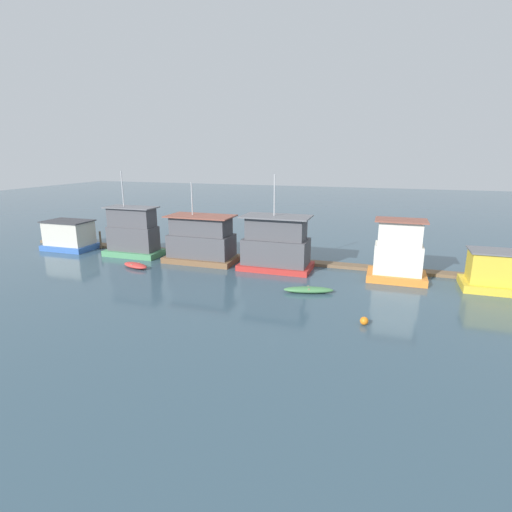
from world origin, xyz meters
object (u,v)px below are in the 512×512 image
houseboat_green (133,234)px  mooring_post_near_right (100,240)px  houseboat_orange (398,254)px  dinghy_red (135,265)px  buoy_orange (364,321)px  dinghy_green (308,290)px  houseboat_blue (69,236)px  houseboat_brown (201,241)px  houseboat_red (276,245)px  mooring_post_far_right (293,258)px  houseboat_yellow (501,273)px

houseboat_green → mooring_post_near_right: (-5.66, 1.49, -1.39)m
houseboat_orange → dinghy_red: size_ratio=1.63×
houseboat_green → buoy_orange: (25.43, -11.11, -2.16)m
dinghy_red → houseboat_orange: bearing=9.4°
houseboat_orange → dinghy_green: houseboat_orange is taller
houseboat_blue → dinghy_green: size_ratio=1.35×
houseboat_green → mooring_post_near_right: bearing=165.2°
houseboat_brown → dinghy_green: size_ratio=1.95×
buoy_orange → houseboat_red: bearing=129.8°
houseboat_blue → mooring_post_far_right: (26.57, 1.33, -0.81)m
houseboat_yellow → buoy_orange: 14.72m
houseboat_blue → houseboat_yellow: bearing=-0.9°
houseboat_green → dinghy_red: 5.68m
houseboat_orange → mooring_post_near_right: (-33.21, 1.68, -1.33)m
houseboat_blue → buoy_orange: bearing=-18.2°
houseboat_red → dinghy_green: size_ratio=2.18×
houseboat_brown → buoy_orange: houseboat_brown is taller
houseboat_blue → houseboat_orange: (36.47, -0.35, 0.74)m
dinghy_green → mooring_post_far_right: (-3.08, 7.56, 0.58)m
houseboat_orange → dinghy_red: 24.91m
houseboat_orange → houseboat_yellow: 8.09m
houseboat_yellow → dinghy_green: size_ratio=1.39×
houseboat_red → buoy_orange: houseboat_red is taller
houseboat_blue → houseboat_red: (25.26, -0.36, 0.72)m
dinghy_red → buoy_orange: bearing=-17.0°
houseboat_red → mooring_post_far_right: (1.31, 1.69, -1.52)m
dinghy_green → mooring_post_near_right: (-26.39, 7.56, 0.80)m
houseboat_red → mooring_post_near_right: houseboat_red is taller
houseboat_red → houseboat_brown: bearing=178.1°
houseboat_green → houseboat_yellow: bearing=-0.8°
dinghy_green → houseboat_red: bearing=126.8°
houseboat_green → buoy_orange: size_ratio=16.70×
houseboat_orange → dinghy_green: 9.25m
houseboat_blue → mooring_post_far_right: bearing=2.9°
houseboat_red → mooring_post_near_right: bearing=175.6°
houseboat_green → dinghy_red: houseboat_green is taller
dinghy_green → mooring_post_far_right: 8.19m
houseboat_red → mooring_post_near_right: 22.11m
houseboat_brown → dinghy_red: 7.02m
houseboat_blue → houseboat_orange: houseboat_orange is taller
houseboat_blue → mooring_post_near_right: (3.26, 1.33, -0.59)m
dinghy_green → buoy_orange: size_ratio=7.61×
houseboat_yellow → houseboat_red: bearing=179.0°
houseboat_orange → mooring_post_far_right: 10.15m
houseboat_orange → mooring_post_near_right: size_ratio=2.62×
houseboat_red → houseboat_green: bearing=179.3°
houseboat_red → houseboat_yellow: size_ratio=1.57×
mooring_post_near_right → dinghy_red: bearing=-33.4°
mooring_post_far_right → mooring_post_near_right: mooring_post_near_right is taller
houseboat_brown → houseboat_yellow: houseboat_brown is taller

